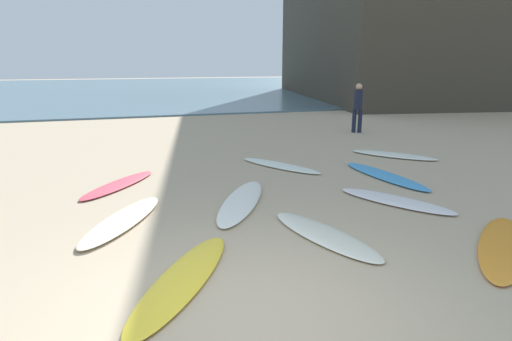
% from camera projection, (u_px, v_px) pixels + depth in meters
% --- Properties ---
extents(ground_plane, '(120.00, 120.00, 0.00)m').
position_uv_depth(ground_plane, '(249.00, 318.00, 4.12)').
color(ground_plane, tan).
extents(ocean_water, '(120.00, 40.00, 0.08)m').
position_uv_depth(ocean_water, '(138.00, 89.00, 37.08)').
color(ocean_water, slate).
rests_on(ocean_water, ground_plane).
extents(surfboard_0, '(1.67, 2.51, 0.08)m').
position_uv_depth(surfboard_0, '(241.00, 201.00, 7.39)').
color(surfboard_0, white).
rests_on(surfboard_0, ground_plane).
extents(surfboard_2, '(1.61, 2.20, 0.07)m').
position_uv_depth(surfboard_2, '(280.00, 166.00, 9.94)').
color(surfboard_2, white).
rests_on(surfboard_2, ground_plane).
extents(surfboard_3, '(1.69, 2.05, 0.07)m').
position_uv_depth(surfboard_3, '(119.00, 184.00, 8.43)').
color(surfboard_3, '#E24B5D').
rests_on(surfboard_3, ground_plane).
extents(surfboard_4, '(2.17, 2.03, 0.06)m').
position_uv_depth(surfboard_4, '(502.00, 246.00, 5.63)').
color(surfboard_4, orange).
rests_on(surfboard_4, ground_plane).
extents(surfboard_5, '(1.72, 2.32, 0.07)m').
position_uv_depth(surfboard_5, '(183.00, 279.00, 4.78)').
color(surfboard_5, yellow).
rests_on(surfboard_5, ground_plane).
extents(surfboard_6, '(0.86, 2.59, 0.07)m').
position_uv_depth(surfboard_6, '(385.00, 176.00, 9.07)').
color(surfboard_6, '#459BDC').
rests_on(surfboard_6, ground_plane).
extents(surfboard_7, '(1.16, 2.19, 0.07)m').
position_uv_depth(surfboard_7, '(324.00, 235.00, 6.00)').
color(surfboard_7, silver).
rests_on(surfboard_7, ground_plane).
extents(surfboard_8, '(1.90, 2.04, 0.08)m').
position_uv_depth(surfboard_8, '(394.00, 155.00, 11.03)').
color(surfboard_8, white).
rests_on(surfboard_8, ground_plane).
extents(surfboard_9, '(1.58, 2.25, 0.09)m').
position_uv_depth(surfboard_9, '(123.00, 220.00, 6.53)').
color(surfboard_9, beige).
rests_on(surfboard_9, ground_plane).
extents(surfboard_10, '(1.58, 2.10, 0.08)m').
position_uv_depth(surfboard_10, '(395.00, 201.00, 7.44)').
color(surfboard_10, white).
rests_on(surfboard_10, ground_plane).
extents(beachgoer_near, '(0.38, 0.38, 1.69)m').
position_uv_depth(beachgoer_near, '(358.00, 106.00, 14.47)').
color(beachgoer_near, '#191E33').
rests_on(beachgoer_near, ground_plane).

